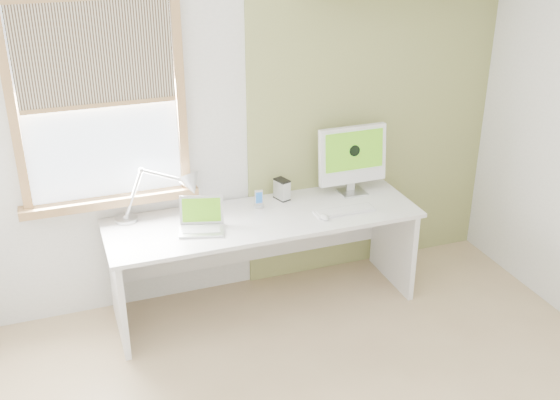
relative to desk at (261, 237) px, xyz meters
name	(u,v)px	position (x,y,z in m)	size (l,w,h in m)	color
room	(353,229)	(0.00, -1.44, 0.77)	(4.04, 3.54, 2.64)	tan
accent_wall	(373,109)	(1.00, 0.30, 0.77)	(2.00, 0.02, 2.60)	#929E5A
window	(100,105)	(-1.00, 0.27, 1.01)	(1.20, 0.14, 1.42)	olive
desk	(261,237)	(0.00, 0.00, 0.00)	(2.20, 0.70, 0.73)	white
desk_lamp	(179,189)	(-0.54, 0.17, 0.39)	(0.66, 0.27, 0.38)	silver
laptop	(202,221)	(-0.45, -0.09, 0.25)	(0.35, 0.31, 0.21)	silver
phone_dock	(259,202)	(0.01, 0.09, 0.23)	(0.08, 0.08, 0.13)	silver
external_drive	(282,189)	(0.22, 0.17, 0.27)	(0.11, 0.14, 0.16)	silver
imac	(352,156)	(0.75, 0.11, 0.48)	(0.53, 0.17, 0.52)	silver
keyboard	(344,211)	(0.56, -0.19, 0.20)	(0.44, 0.12, 0.02)	white
mouse	(324,217)	(0.38, -0.25, 0.21)	(0.06, 0.10, 0.03)	white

